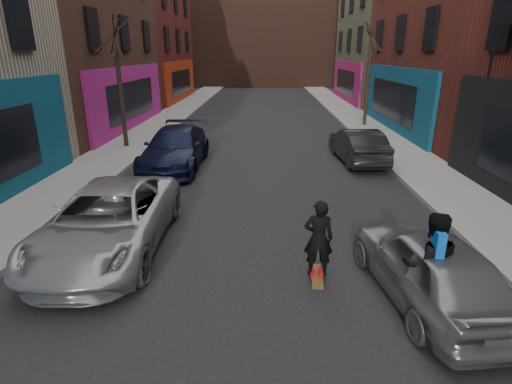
# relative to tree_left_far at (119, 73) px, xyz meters

# --- Properties ---
(sidewalk_left) EXTENTS (2.50, 84.00, 0.13)m
(sidewalk_left) POSITION_rel_tree_left_far_xyz_m (-0.05, 12.00, -3.31)
(sidewalk_left) COLOR gray
(sidewalk_left) RESTS_ON ground
(sidewalk_right) EXTENTS (2.50, 84.00, 0.13)m
(sidewalk_right) POSITION_rel_tree_left_far_xyz_m (12.45, 12.00, -3.31)
(sidewalk_right) COLOR gray
(sidewalk_right) RESTS_ON ground
(building_far) EXTENTS (40.00, 10.00, 14.00)m
(building_far) POSITION_rel_tree_left_far_xyz_m (6.20, 38.00, 3.62)
(building_far) COLOR #47281E
(building_far) RESTS_ON ground
(tree_left_far) EXTENTS (2.00, 2.00, 6.50)m
(tree_left_far) POSITION_rel_tree_left_far_xyz_m (0.00, 0.00, 0.00)
(tree_left_far) COLOR black
(tree_left_far) RESTS_ON sidewalk_left
(tree_right_far) EXTENTS (2.00, 2.00, 6.80)m
(tree_right_far) POSITION_rel_tree_left_far_xyz_m (12.40, 6.00, 0.15)
(tree_right_far) COLOR black
(tree_right_far) RESTS_ON sidewalk_right
(parked_left_far) EXTENTS (2.54, 5.27, 1.45)m
(parked_left_far) POSITION_rel_tree_left_far_xyz_m (3.00, -10.00, -2.66)
(parked_left_far) COLOR #9A9CA3
(parked_left_far) RESTS_ON ground
(parked_left_end) EXTENTS (2.10, 5.17, 1.50)m
(parked_left_end) POSITION_rel_tree_left_far_xyz_m (3.00, -3.08, -2.63)
(parked_left_end) COLOR black
(parked_left_end) RESTS_ON ground
(parked_right_far) EXTENTS (2.12, 4.15, 1.35)m
(parked_right_far) POSITION_rel_tree_left_far_xyz_m (9.40, -11.80, -2.70)
(parked_right_far) COLOR gray
(parked_right_far) RESTS_ON ground
(parked_right_end) EXTENTS (1.76, 4.26, 1.37)m
(parked_right_end) POSITION_rel_tree_left_far_xyz_m (10.22, -2.15, -2.70)
(parked_right_end) COLOR black
(parked_right_end) RESTS_ON ground
(skateboard) EXTENTS (0.26, 0.81, 0.10)m
(skateboard) POSITION_rel_tree_left_far_xyz_m (7.52, -11.14, -3.33)
(skateboard) COLOR brown
(skateboard) RESTS_ON ground
(skateboarder) EXTENTS (0.59, 0.40, 1.56)m
(skateboarder) POSITION_rel_tree_left_far_xyz_m (7.52, -11.14, -2.50)
(skateboarder) COLOR black
(skateboarder) RESTS_ON skateboard
(pedestrian) EXTENTS (0.95, 0.75, 1.89)m
(pedestrian) POSITION_rel_tree_left_far_xyz_m (9.20, -12.25, -2.43)
(pedestrian) COLOR black
(pedestrian) RESTS_ON ground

